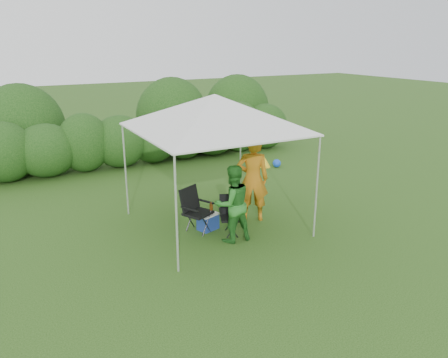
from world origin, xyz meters
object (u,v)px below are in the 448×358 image
chair_right (231,212)px  woman (232,204)px  canopy (215,112)px  chair_left (195,207)px  cooler (208,221)px  man (253,179)px

chair_right → woman: 0.50m
canopy → chair_left: size_ratio=3.29×
canopy → cooler: bearing=-150.0°
chair_right → woman: size_ratio=0.51×
chair_right → man: bearing=50.6°
chair_right → man: (0.76, 0.40, 0.50)m
chair_left → canopy: bearing=-18.2°
chair_right → chair_left: 0.77m
chair_left → cooler: chair_left is taller
woman → cooler: 0.95m
man → cooler: bearing=30.0°
man → woman: (-0.92, -0.73, -0.17)m
canopy → woman: canopy is taller
canopy → chair_right: (0.10, -0.52, -2.01)m
canopy → woman: size_ratio=1.97×
canopy → chair_left: bearing=-172.1°
chair_left → man: size_ratio=0.49×
man → woman: bearing=67.3°
canopy → woman: (-0.06, -0.85, -1.68)m
chair_right → cooler: bearing=156.3°
canopy → man: canopy is taller
chair_right → chair_left: (-0.63, 0.45, 0.08)m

